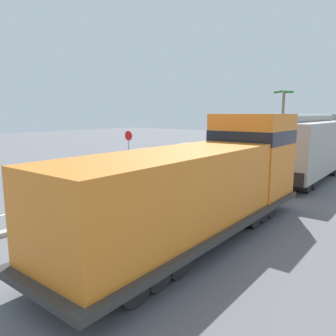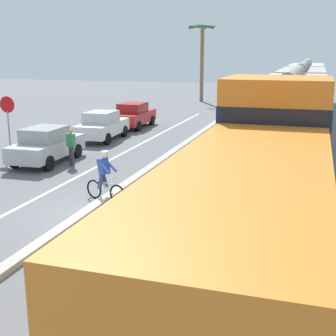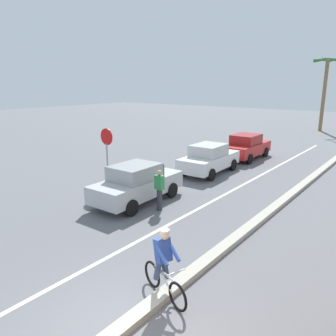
# 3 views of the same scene
# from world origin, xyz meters

# --- Properties ---
(ground_plane) EXTENTS (120.00, 120.00, 0.00)m
(ground_plane) POSITION_xyz_m (0.00, 0.00, 0.00)
(ground_plane) COLOR slate
(median_curb) EXTENTS (0.36, 36.00, 0.16)m
(median_curb) POSITION_xyz_m (0.00, 6.00, 0.08)
(median_curb) COLOR #B2AD9E
(median_curb) RESTS_ON ground
(lane_stripe) EXTENTS (0.14, 36.00, 0.01)m
(lane_stripe) POSITION_xyz_m (-2.40, 6.00, 0.00)
(lane_stripe) COLOR silver
(lane_stripe) RESTS_ON ground
(locomotive) EXTENTS (3.10, 11.61, 4.20)m
(locomotive) POSITION_xyz_m (5.47, -2.69, 1.80)
(locomotive) COLOR orange
(locomotive) RESTS_ON ground
(hopper_car_lead) EXTENTS (2.90, 10.60, 4.18)m
(hopper_car_lead) POSITION_xyz_m (5.47, 9.47, 2.08)
(hopper_car_lead) COLOR #A3A199
(hopper_car_lead) RESTS_ON ground
(hopper_car_middle) EXTENTS (2.90, 10.60, 4.18)m
(hopper_car_middle) POSITION_xyz_m (5.47, 21.07, 2.08)
(hopper_car_middle) COLOR #9F9C95
(hopper_car_middle) RESTS_ON ground
(hopper_car_trailing) EXTENTS (2.90, 10.60, 4.18)m
(hopper_car_trailing) POSITION_xyz_m (5.47, 32.67, 2.08)
(hopper_car_trailing) COLOR #ACA9A2
(hopper_car_trailing) RESTS_ON ground
(parked_car_silver) EXTENTS (1.92, 4.24, 1.62)m
(parked_car_silver) POSITION_xyz_m (-4.86, 5.60, 0.82)
(parked_car_silver) COLOR #B7BABF
(parked_car_silver) RESTS_ON ground
(parked_car_white) EXTENTS (1.96, 4.26, 1.62)m
(parked_car_white) POSITION_xyz_m (-4.87, 11.40, 0.82)
(parked_car_white) COLOR silver
(parked_car_white) RESTS_ON ground
(parked_car_red) EXTENTS (1.86, 4.21, 1.62)m
(parked_car_red) POSITION_xyz_m (-4.82, 16.02, 0.82)
(parked_car_red) COLOR red
(parked_car_red) RESTS_ON ground
(cyclist) EXTENTS (1.65, 0.66, 1.71)m
(cyclist) POSITION_xyz_m (-0.02, 1.32, 0.82)
(cyclist) COLOR black
(cyclist) RESTS_ON ground
(stop_sign) EXTENTS (0.76, 0.08, 2.88)m
(stop_sign) POSITION_xyz_m (-7.01, 5.95, 2.02)
(stop_sign) COLOR gray
(stop_sign) RESTS_ON ground
(palm_tree_near) EXTENTS (2.71, 2.77, 7.46)m
(palm_tree_near) POSITION_xyz_m (-4.36, 33.17, 5.36)
(palm_tree_near) COLOR #846647
(palm_tree_near) RESTS_ON ground
(pedestrian_by_cars) EXTENTS (0.34, 0.22, 1.62)m
(pedestrian_by_cars) POSITION_xyz_m (-3.54, 5.45, 0.85)
(pedestrian_by_cars) COLOR #33333D
(pedestrian_by_cars) RESTS_ON ground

